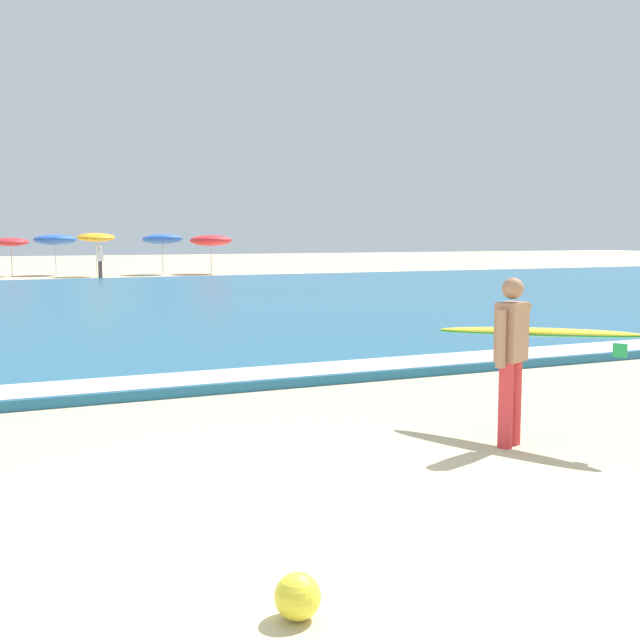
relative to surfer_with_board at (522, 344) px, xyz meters
name	(u,v)px	position (x,y,z in m)	size (l,w,h in m)	color
ground_plane	(324,528)	(-2.91, -1.43, -1.03)	(160.00, 160.00, 0.00)	beige
sea	(50,307)	(-2.91, 17.66, -0.96)	(120.00, 28.00, 0.14)	#1E6084
surf_foam	(153,381)	(-2.91, 4.26, -0.89)	(120.00, 1.05, 0.01)	white
surfer_with_board	(522,344)	(0.00, 0.00, 0.00)	(1.39, 2.28, 1.73)	red
beach_umbrella_4	(11,242)	(-2.76, 37.84, 0.74)	(1.77, 1.79, 2.03)	beige
beach_umbrella_5	(55,240)	(-0.58, 37.90, 0.85)	(2.20, 2.22, 2.20)	beige
beach_umbrella_6	(96,237)	(1.22, 35.81, 0.98)	(1.90, 1.93, 2.29)	beige
beach_umbrella_7	(162,239)	(4.80, 36.40, 0.88)	(2.17, 2.20, 2.25)	beige
beach_umbrella_8	(211,240)	(7.38, 36.01, 0.80)	(2.30, 2.31, 2.16)	beige
beachgoer_near_row_left	(100,261)	(1.15, 34.33, -0.19)	(0.32, 0.20, 1.58)	#383842
beach_ball	(298,596)	(-3.64, -2.66, -0.90)	(0.27, 0.27, 0.27)	yellow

